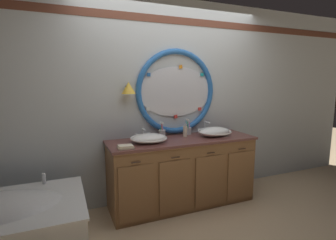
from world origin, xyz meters
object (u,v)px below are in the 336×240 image
(sink_basin_left, at_px, (149,138))
(toothbrush_holder_left, at_px, (162,133))
(toothbrush_holder_right, at_px, (188,130))
(soap_dispenser, at_px, (185,131))
(folded_hand_towel, at_px, (126,147))
(sink_basin_right, at_px, (214,132))

(sink_basin_left, height_order, toothbrush_holder_left, toothbrush_holder_left)
(sink_basin_left, bearing_deg, toothbrush_holder_right, 20.19)
(toothbrush_holder_right, xyz_separation_m, soap_dispenser, (-0.10, -0.12, 0.02))
(toothbrush_holder_right, bearing_deg, soap_dispenser, -130.56)
(sink_basin_left, height_order, folded_hand_towel, sink_basin_left)
(soap_dispenser, bearing_deg, sink_basin_right, -16.65)
(sink_basin_right, xyz_separation_m, toothbrush_holder_left, (-0.64, 0.22, -0.01))
(toothbrush_holder_left, distance_m, soap_dispenser, 0.30)
(toothbrush_holder_right, xyz_separation_m, folded_hand_towel, (-0.95, -0.39, -0.04))
(toothbrush_holder_right, relative_size, folded_hand_towel, 1.28)
(sink_basin_left, distance_m, toothbrush_holder_right, 0.67)
(sink_basin_left, distance_m, soap_dispenser, 0.54)
(toothbrush_holder_left, height_order, folded_hand_towel, toothbrush_holder_left)
(sink_basin_left, relative_size, sink_basin_right, 0.99)
(toothbrush_holder_right, distance_m, folded_hand_towel, 1.03)
(toothbrush_holder_left, relative_size, toothbrush_holder_right, 0.93)
(sink_basin_right, height_order, toothbrush_holder_right, toothbrush_holder_right)
(sink_basin_right, bearing_deg, toothbrush_holder_right, 138.76)
(toothbrush_holder_left, height_order, soap_dispenser, toothbrush_holder_left)
(sink_basin_left, xyz_separation_m, toothbrush_holder_right, (0.63, 0.23, 0.00))
(sink_basin_left, distance_m, sink_basin_right, 0.90)
(sink_basin_left, bearing_deg, sink_basin_right, 0.00)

